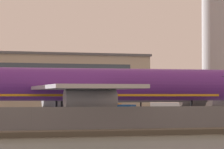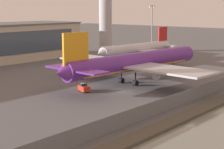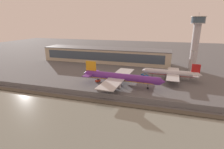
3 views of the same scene
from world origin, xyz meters
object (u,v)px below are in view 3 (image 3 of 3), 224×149
at_px(baggage_tug, 98,80).
at_px(apron_light_mast_apron_west, 192,64).
at_px(cargo_jet_purple, 120,77).
at_px(control_tower, 196,39).
at_px(passenger_jet_silver, 171,73).
at_px(ops_van, 144,76).

relative_size(baggage_tug, apron_light_mast_apron_west, 0.19).
xyz_separation_m(cargo_jet_purple, control_tower, (44.38, 48.20, 18.59)).
height_order(control_tower, apron_light_mast_apron_west, control_tower).
xyz_separation_m(passenger_jet_silver, baggage_tug, (-43.21, -17.33, -3.49)).
height_order(passenger_jet_silver, control_tower, control_tower).
distance_m(ops_van, control_tower, 49.29).
xyz_separation_m(baggage_tug, control_tower, (59.03, 45.55, 22.80)).
distance_m(cargo_jet_purple, baggage_tug, 15.47).
xyz_separation_m(ops_van, control_tower, (32.37, 29.72, 22.33)).
relative_size(passenger_jet_silver, ops_van, 7.15).
bearing_deg(passenger_jet_silver, apron_light_mast_apron_west, 12.55).
relative_size(control_tower, apron_light_mast_apron_west, 2.23).
bearing_deg(passenger_jet_silver, baggage_tug, -158.14).
height_order(passenger_jet_silver, apron_light_mast_apron_west, apron_light_mast_apron_west).
xyz_separation_m(passenger_jet_silver, apron_light_mast_apron_west, (11.69, 2.60, 6.33)).
height_order(cargo_jet_purple, passenger_jet_silver, cargo_jet_purple).
bearing_deg(apron_light_mast_apron_west, passenger_jet_silver, -167.45).
bearing_deg(apron_light_mast_apron_west, baggage_tug, -160.04).
height_order(baggage_tug, control_tower, control_tower).
bearing_deg(baggage_tug, apron_light_mast_apron_west, 19.96).
distance_m(passenger_jet_silver, apron_light_mast_apron_west, 13.54).
relative_size(ops_van, apron_light_mast_apron_west, 0.28).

